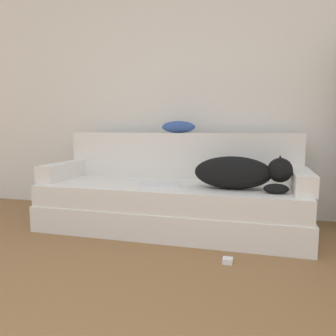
# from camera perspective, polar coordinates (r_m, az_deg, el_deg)

# --- Properties ---
(wall_back) EXTENTS (6.97, 0.06, 2.70)m
(wall_back) POSITION_cam_1_polar(r_m,az_deg,el_deg) (3.44, 4.84, 14.79)
(wall_back) COLOR silver
(wall_back) RESTS_ON ground_plane
(couch) EXTENTS (2.27, 0.84, 0.40)m
(couch) POSITION_cam_1_polar(r_m,az_deg,el_deg) (2.90, 0.50, -6.72)
(couch) COLOR silver
(couch) RESTS_ON ground_plane
(couch_backrest) EXTENTS (2.23, 0.15, 0.43)m
(couch_backrest) POSITION_cam_1_polar(r_m,az_deg,el_deg) (3.16, 2.14, 2.19)
(couch_backrest) COLOR silver
(couch_backrest) RESTS_ON couch
(couch_arm_left) EXTENTS (0.15, 0.65, 0.15)m
(couch_arm_left) POSITION_cam_1_polar(r_m,az_deg,el_deg) (3.27, -17.76, -0.46)
(couch_arm_left) COLOR silver
(couch_arm_left) RESTS_ON couch
(couch_arm_right) EXTENTS (0.15, 0.65, 0.15)m
(couch_arm_right) POSITION_cam_1_polar(r_m,az_deg,el_deg) (2.76, 22.23, -2.02)
(couch_arm_right) COLOR silver
(couch_arm_right) RESTS_ON couch
(dog) EXTENTS (0.76, 0.28, 0.28)m
(dog) POSITION_cam_1_polar(r_m,az_deg,el_deg) (2.64, 12.46, -0.77)
(dog) COLOR black
(dog) RESTS_ON couch
(laptop) EXTENTS (0.39, 0.32, 0.02)m
(laptop) POSITION_cam_1_polar(r_m,az_deg,el_deg) (2.77, -1.45, -2.87)
(laptop) COLOR silver
(laptop) RESTS_ON couch
(throw_pillow) EXTENTS (0.33, 0.16, 0.11)m
(throw_pillow) POSITION_cam_1_polar(r_m,az_deg,el_deg) (3.17, 1.82, 7.16)
(throw_pillow) COLOR #335199
(throw_pillow) RESTS_ON couch_backrest
(power_adapter) EXTENTS (0.06, 0.06, 0.03)m
(power_adapter) POSITION_cam_1_polar(r_m,az_deg,el_deg) (2.28, 10.34, -15.59)
(power_adapter) COLOR white
(power_adapter) RESTS_ON ground_plane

